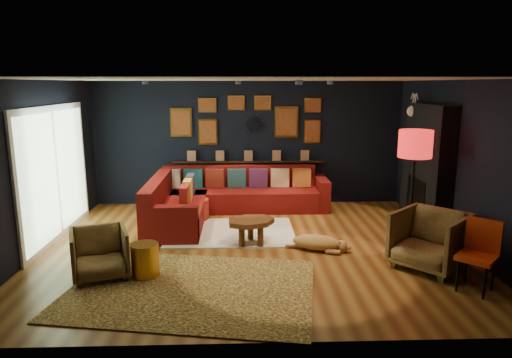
{
  "coord_description": "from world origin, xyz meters",
  "views": [
    {
      "loc": [
        -0.18,
        -6.87,
        2.54
      ],
      "look_at": [
        0.08,
        0.3,
        1.04
      ],
      "focal_mm": 32.0,
      "sensor_mm": 36.0,
      "label": 1
    }
  ],
  "objects_px": {
    "floor_lamp": "(415,148)",
    "sectional": "(218,199)",
    "orange_chair": "(480,249)",
    "pouf": "(194,209)",
    "armchair_left": "(99,251)",
    "armchair_right": "(430,237)",
    "coffee_table": "(251,224)",
    "gold_stool": "(145,260)",
    "dog": "(317,240)"
  },
  "relations": [
    {
      "from": "floor_lamp",
      "to": "sectional",
      "type": "bearing_deg",
      "value": 149.17
    },
    {
      "from": "orange_chair",
      "to": "pouf",
      "type": "bearing_deg",
      "value": -174.4
    },
    {
      "from": "armchair_left",
      "to": "orange_chair",
      "type": "xyz_separation_m",
      "value": [
        4.84,
        -0.55,
        0.16
      ]
    },
    {
      "from": "armchair_right",
      "to": "orange_chair",
      "type": "bearing_deg",
      "value": -17.36
    },
    {
      "from": "coffee_table",
      "to": "pouf",
      "type": "height_order",
      "value": "coffee_table"
    },
    {
      "from": "gold_stool",
      "to": "armchair_left",
      "type": "bearing_deg",
      "value": 178.14
    },
    {
      "from": "armchair_right",
      "to": "orange_chair",
      "type": "xyz_separation_m",
      "value": [
        0.34,
        -0.69,
        0.08
      ]
    },
    {
      "from": "armchair_right",
      "to": "gold_stool",
      "type": "bearing_deg",
      "value": -131.0
    },
    {
      "from": "sectional",
      "to": "orange_chair",
      "type": "height_order",
      "value": "orange_chair"
    },
    {
      "from": "pouf",
      "to": "armchair_left",
      "type": "bearing_deg",
      "value": -111.09
    },
    {
      "from": "sectional",
      "to": "pouf",
      "type": "relative_size",
      "value": 5.98
    },
    {
      "from": "orange_chair",
      "to": "floor_lamp",
      "type": "xyz_separation_m",
      "value": [
        -0.29,
        1.57,
        1.04
      ]
    },
    {
      "from": "pouf",
      "to": "armchair_right",
      "type": "bearing_deg",
      "value": -34.66
    },
    {
      "from": "gold_stool",
      "to": "orange_chair",
      "type": "height_order",
      "value": "orange_chair"
    },
    {
      "from": "armchair_right",
      "to": "dog",
      "type": "xyz_separation_m",
      "value": [
        -1.45,
        0.73,
        -0.27
      ]
    },
    {
      "from": "gold_stool",
      "to": "dog",
      "type": "bearing_deg",
      "value": 19.98
    },
    {
      "from": "armchair_left",
      "to": "floor_lamp",
      "type": "xyz_separation_m",
      "value": [
        4.55,
        1.02,
        1.21
      ]
    },
    {
      "from": "pouf",
      "to": "gold_stool",
      "type": "xyz_separation_m",
      "value": [
        -0.39,
        -2.59,
        0.01
      ]
    },
    {
      "from": "floor_lamp",
      "to": "gold_stool",
      "type": "bearing_deg",
      "value": -165.23
    },
    {
      "from": "floor_lamp",
      "to": "coffee_table",
      "type": "bearing_deg",
      "value": 176.68
    },
    {
      "from": "armchair_left",
      "to": "armchair_right",
      "type": "relative_size",
      "value": 0.81
    },
    {
      "from": "orange_chair",
      "to": "floor_lamp",
      "type": "relative_size",
      "value": 0.48
    },
    {
      "from": "orange_chair",
      "to": "coffee_table",
      "type": "bearing_deg",
      "value": -166.87
    },
    {
      "from": "armchair_right",
      "to": "floor_lamp",
      "type": "xyz_separation_m",
      "value": [
        0.05,
        0.88,
        1.12
      ]
    },
    {
      "from": "sectional",
      "to": "dog",
      "type": "distance_m",
      "value": 2.58
    },
    {
      "from": "sectional",
      "to": "pouf",
      "type": "bearing_deg",
      "value": -145.36
    },
    {
      "from": "coffee_table",
      "to": "floor_lamp",
      "type": "xyz_separation_m",
      "value": [
        2.51,
        -0.15,
        1.23
      ]
    },
    {
      "from": "coffee_table",
      "to": "armchair_right",
      "type": "relative_size",
      "value": 1.05
    },
    {
      "from": "dog",
      "to": "armchair_right",
      "type": "bearing_deg",
      "value": -7.54
    },
    {
      "from": "pouf",
      "to": "dog",
      "type": "height_order",
      "value": "pouf"
    },
    {
      "from": "pouf",
      "to": "orange_chair",
      "type": "relative_size",
      "value": 0.64
    },
    {
      "from": "pouf",
      "to": "armchair_left",
      "type": "relative_size",
      "value": 0.78
    },
    {
      "from": "gold_stool",
      "to": "dog",
      "type": "distance_m",
      "value": 2.61
    },
    {
      "from": "coffee_table",
      "to": "floor_lamp",
      "type": "height_order",
      "value": "floor_lamp"
    },
    {
      "from": "orange_chair",
      "to": "armchair_right",
      "type": "bearing_deg",
      "value": 160.67
    },
    {
      "from": "armchair_left",
      "to": "coffee_table",
      "type": "bearing_deg",
      "value": 9.69
    },
    {
      "from": "coffee_table",
      "to": "floor_lamp",
      "type": "bearing_deg",
      "value": -3.32
    },
    {
      "from": "gold_stool",
      "to": "sectional",
      "type": "bearing_deg",
      "value": 73.87
    },
    {
      "from": "coffee_table",
      "to": "gold_stool",
      "type": "relative_size",
      "value": 2.04
    },
    {
      "from": "armchair_left",
      "to": "dog",
      "type": "xyz_separation_m",
      "value": [
        3.05,
        0.87,
        -0.19
      ]
    },
    {
      "from": "sectional",
      "to": "armchair_left",
      "type": "xyz_separation_m",
      "value": [
        -1.44,
        -2.88,
        0.04
      ]
    },
    {
      "from": "pouf",
      "to": "dog",
      "type": "xyz_separation_m",
      "value": [
        2.06,
        -1.7,
        -0.04
      ]
    },
    {
      "from": "armchair_right",
      "to": "dog",
      "type": "distance_m",
      "value": 1.64
    },
    {
      "from": "pouf",
      "to": "dog",
      "type": "relative_size",
      "value": 0.56
    },
    {
      "from": "armchair_right",
      "to": "gold_stool",
      "type": "distance_m",
      "value": 3.91
    },
    {
      "from": "armchair_right",
      "to": "dog",
      "type": "bearing_deg",
      "value": -160.06
    },
    {
      "from": "armchair_left",
      "to": "dog",
      "type": "relative_size",
      "value": 0.72
    },
    {
      "from": "pouf",
      "to": "armchair_right",
      "type": "xyz_separation_m",
      "value": [
        3.51,
        -2.43,
        0.23
      ]
    },
    {
      "from": "armchair_left",
      "to": "floor_lamp",
      "type": "distance_m",
      "value": 4.82
    },
    {
      "from": "pouf",
      "to": "gold_stool",
      "type": "height_order",
      "value": "gold_stool"
    }
  ]
}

